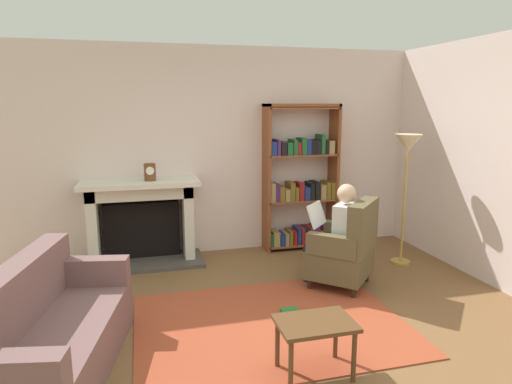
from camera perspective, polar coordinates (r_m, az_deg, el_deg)
The scene contains 13 objects.
ground at distance 3.97m, azimuth 3.16°, elevation -18.49°, with size 14.00×14.00×0.00m, color brown.
back_wall at distance 5.96m, azimuth -4.24°, elevation 5.22°, with size 5.60×0.10×2.70m, color silver.
side_wall_right at distance 5.90m, azimuth 24.66°, elevation 4.17°, with size 0.10×5.20×2.70m, color silver.
area_rug at distance 4.22m, azimuth 1.86°, elevation -16.49°, with size 2.40×1.80×0.01m, color #A44429.
fireplace at distance 5.75m, azimuth -14.42°, elevation -3.30°, with size 1.46×0.64×1.05m.
mantel_clock at distance 5.54m, azimuth -13.40°, elevation 2.50°, with size 0.14×0.14×0.21m.
bookshelf at distance 6.08m, azimuth 5.75°, elevation 1.36°, with size 1.01×0.32×1.97m.
armchair_reading at distance 4.95m, azimuth 11.43°, elevation -7.18°, with size 0.89×0.89×0.97m.
seated_reader at distance 4.93m, azimuth 10.21°, elevation -4.83°, with size 0.59×0.58×1.14m.
sofa_floral at distance 3.68m, azimuth -24.98°, elevation -16.46°, with size 1.03×1.81×0.85m.
side_table at distance 3.41m, azimuth 7.58°, elevation -17.03°, with size 0.56×0.39×0.42m.
scattered_books at distance 4.22m, azimuth 5.04°, elevation -16.21°, with size 0.24×0.57×0.03m.
floor_lamp at distance 5.67m, azimuth 18.79°, elevation 4.50°, with size 0.32×0.32×1.61m.
Camera 1 is at (-1.08, -3.28, 1.96)m, focal length 31.29 mm.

